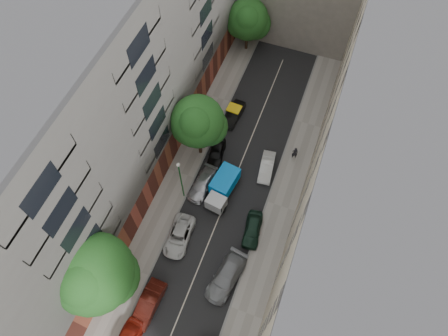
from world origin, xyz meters
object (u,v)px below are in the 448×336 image
at_px(car_left_1, 148,304).
at_px(car_left_2, 179,236).
at_px(tarp_truck, 222,188).
at_px(car_left_3, 202,184).
at_px(car_right_2, 253,229).
at_px(lamp_post, 180,177).
at_px(car_left_4, 217,153).
at_px(car_right_3, 267,167).
at_px(car_left_5, 234,114).
at_px(tree_mid, 198,123).
at_px(tree_far, 248,21).
at_px(tree_near, 94,276).
at_px(car_right_1, 226,277).
at_px(pedestrian, 295,153).

height_order(car_left_1, car_left_2, car_left_1).
bearing_deg(tarp_truck, car_left_3, -170.54).
distance_m(car_right_2, lamp_post, 8.61).
height_order(car_left_4, car_right_3, car_left_4).
bearing_deg(car_left_3, tarp_truck, 6.86).
distance_m(car_left_5, tree_mid, 7.82).
bearing_deg(car_left_4, tree_far, 87.94).
height_order(car_left_5, car_right_2, car_right_2).
bearing_deg(car_left_3, tree_near, -99.32).
height_order(car_left_3, car_left_4, car_left_4).
relative_size(tarp_truck, car_left_4, 1.31).
xyz_separation_m(car_left_2, car_left_5, (0.00, 15.67, 0.01)).
bearing_deg(car_right_1, car_right_2, 91.10).
distance_m(car_right_1, car_right_2, 5.27).
bearing_deg(car_left_5, tarp_truck, -73.06).
distance_m(car_right_1, pedestrian, 15.06).
bearing_deg(tree_far, car_left_4, -82.53).
distance_m(car_left_1, car_left_4, 16.80).
height_order(car_left_1, pedestrian, pedestrian).
height_order(car_left_1, car_right_1, car_right_1).
height_order(car_left_2, car_left_5, car_left_5).
height_order(tarp_truck, pedestrian, tarp_truck).
bearing_deg(pedestrian, tree_far, -70.66).
distance_m(car_left_4, car_right_1, 13.42).
height_order(car_left_3, tree_near, tree_near).
xyz_separation_m(car_right_2, tree_near, (-9.90, -10.02, 5.55)).
bearing_deg(car_right_2, car_left_3, 147.88).
bearing_deg(pedestrian, car_right_2, 64.24).
bearing_deg(car_right_3, tarp_truck, -135.93).
bearing_deg(car_left_5, car_right_2, -58.97).
bearing_deg(tree_near, car_left_2, 63.19).
distance_m(car_left_5, car_right_1, 18.66).
xyz_separation_m(car_left_5, car_right_1, (5.60, -17.80, 0.10)).
height_order(car_left_2, pedestrian, pedestrian).
bearing_deg(car_left_4, tarp_truck, -70.98).
bearing_deg(car_left_5, tree_far, 105.32).
relative_size(tree_far, lamp_post, 1.10).
relative_size(car_left_1, car_right_2, 1.12).
relative_size(car_left_2, lamp_post, 0.72).
bearing_deg(car_right_2, car_right_1, -106.41).
relative_size(tree_near, lamp_post, 1.48).
height_order(car_right_3, lamp_post, lamp_post).
xyz_separation_m(car_right_2, tree_far, (-8.56, 23.48, 3.88)).
relative_size(car_right_2, car_right_3, 1.03).
height_order(tree_near, tree_mid, tree_near).
xyz_separation_m(car_left_5, tree_far, (-2.16, 10.89, 3.91)).
bearing_deg(car_left_3, lamp_post, -124.79).
xyz_separation_m(tarp_truck, car_left_2, (-2.20, -6.03, -0.60)).
distance_m(tarp_truck, car_left_5, 9.91).
height_order(car_left_4, car_left_5, car_left_4).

